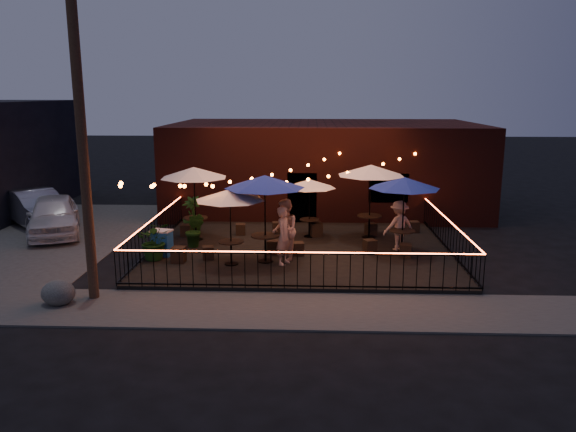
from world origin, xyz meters
The scene contains 37 objects.
ground centered at (0.00, 0.00, 0.00)m, with size 110.00×110.00×0.00m, color black.
patio centered at (0.00, 2.00, 0.07)m, with size 10.00×8.00×0.15m, color black.
sidewalk centered at (0.00, -3.25, 0.03)m, with size 18.00×2.50×0.05m, color #403E3B.
brick_building centered at (1.00, 9.99, 2.00)m, with size 14.00×8.00×4.00m.
utility_pole centered at (-5.40, -2.60, 4.00)m, with size 0.26×0.26×8.00m, color #3B2718.
fence_front centered at (0.00, -2.00, 0.66)m, with size 10.00×0.04×1.04m.
fence_left centered at (-5.00, 2.00, 0.66)m, with size 0.04×8.00×1.04m.
fence_right centered at (5.00, 2.00, 0.66)m, with size 0.04×8.00×1.04m.
festoon_lights centered at (-1.01, 1.70, 2.52)m, with size 10.02×8.72×1.32m.
cafe_table_0 centered at (-2.10, 0.15, 2.32)m, with size 2.41×2.41×2.37m.
cafe_table_1 centered at (-3.80, 3.09, 2.57)m, with size 2.98×2.98×2.65m.
cafe_table_2 centered at (-1.06, 0.48, 2.67)m, with size 2.85×2.85×2.75m.
cafe_table_3 centered at (0.31, 3.66, 2.11)m, with size 2.24×2.24×2.15m.
cafe_table_4 centered at (3.38, 1.55, 2.49)m, with size 2.41×2.41×2.56m.
cafe_table_5 centered at (2.51, 3.61, 2.62)m, with size 3.18×3.18×2.70m.
bistro_chair_0 centered at (-3.79, 0.30, 0.39)m, with size 0.41×0.41×0.49m, color black.
bistro_chair_1 centered at (-2.92, 0.68, 0.36)m, with size 0.35×0.35×0.41m, color black.
bistro_chair_2 centered at (-4.26, 3.57, 0.37)m, with size 0.37×0.37×0.44m, color black.
bistro_chair_3 centered at (-2.27, 3.88, 0.36)m, with size 0.35×0.35×0.42m, color black.
bistro_chair_4 centered at (-0.86, 1.39, 0.37)m, with size 0.38×0.38×0.45m, color black.
bistro_chair_5 centered at (-0.05, 1.22, 0.37)m, with size 0.37×0.37×0.43m, color black.
bistro_chair_6 centered at (-0.91, 4.25, 0.35)m, with size 0.34×0.34×0.40m, color black.
bistro_chair_7 centered at (0.55, 3.77, 0.41)m, with size 0.43×0.43×0.51m, color black.
bistro_chair_8 centered at (2.34, 1.62, 0.37)m, with size 0.37×0.37×0.44m, color black.
bistro_chair_9 centered at (3.43, 1.11, 0.37)m, with size 0.38×0.38×0.44m, color black.
bistro_chair_10 centered at (2.62, 4.04, 0.37)m, with size 0.37×0.37×0.44m, color black.
bistro_chair_11 centered at (4.31, 4.51, 0.36)m, with size 0.36×0.36×0.42m, color black.
patron_a centered at (-0.46, 0.25, 1.06)m, with size 0.66×0.43×1.82m, color beige.
patron_b centered at (-0.46, 0.66, 1.14)m, with size 0.96×0.75×1.97m, color tan.
patron_c centered at (3.33, 2.00, 1.00)m, with size 1.10×0.63×1.70m, color tan.
potted_shrub_a centered at (-4.60, 0.57, 0.77)m, with size 1.12×0.97×1.25m, color #16380A.
potted_shrub_b centered at (-3.63, 2.09, 0.75)m, with size 0.66×0.53×1.21m, color #0E3A0F.
potted_shrub_c centered at (-4.13, 4.15, 0.84)m, with size 0.77×0.77×1.38m, color #173611.
cooler centered at (-4.50, 1.02, 0.59)m, with size 0.75×0.62×0.86m.
boulder centered at (-6.13, -3.11, 0.34)m, with size 0.88×0.75×0.69m, color #42423D.
car_white centered at (-9.53, 4.19, 0.76)m, with size 1.81×4.49×1.53m, color silver.
car_silver centered at (-10.85, 5.53, 0.74)m, with size 1.57×4.52×1.49m, color #A6A7AF.
Camera 1 is at (0.32, -16.51, 5.38)m, focal length 35.00 mm.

